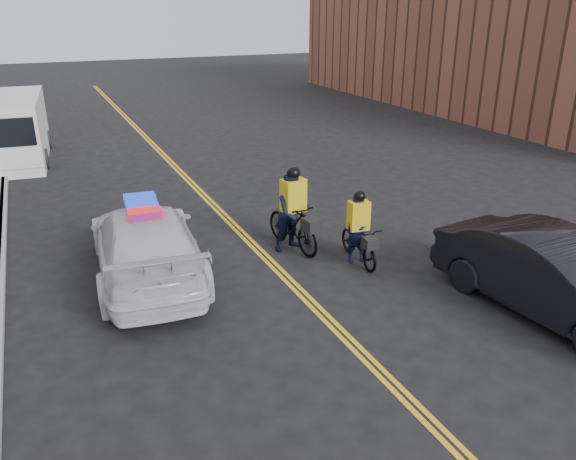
% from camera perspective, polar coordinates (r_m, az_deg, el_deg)
% --- Properties ---
extents(ground, '(120.00, 120.00, 0.00)m').
position_cam_1_polar(ground, '(11.44, 3.97, -9.01)').
color(ground, black).
rests_on(ground, ground).
extents(center_line_left, '(0.10, 60.00, 0.01)m').
position_cam_1_polar(center_line_left, '(18.20, -8.25, 2.91)').
color(center_line_left, yellow).
rests_on(center_line_left, ground).
extents(center_line_right, '(0.10, 60.00, 0.01)m').
position_cam_1_polar(center_line_right, '(18.25, -7.76, 2.98)').
color(center_line_right, yellow).
rests_on(center_line_right, ground).
extents(curb, '(0.20, 60.00, 0.15)m').
position_cam_1_polar(curb, '(17.61, -27.00, 0.23)').
color(curb, gray).
rests_on(curb, ground).
extents(building_across, '(12.00, 30.00, 11.00)m').
position_cam_1_polar(building_across, '(37.73, 22.09, 19.91)').
color(building_across, brown).
rests_on(building_across, ground).
extents(police_cruiser, '(2.80, 5.83, 1.80)m').
position_cam_1_polar(police_cruiser, '(13.19, -14.23, -1.28)').
color(police_cruiser, silver).
rests_on(police_cruiser, ground).
extents(dark_sedan, '(2.29, 5.26, 1.68)m').
position_cam_1_polar(dark_sedan, '(12.41, 25.47, -4.27)').
color(dark_sedan, black).
rests_on(dark_sedan, ground).
extents(cargo_van, '(2.71, 6.22, 2.54)m').
position_cam_1_polar(cargo_van, '(25.01, -26.10, 9.08)').
color(cargo_van, white).
rests_on(cargo_van, ground).
extents(cyclist_near, '(0.83, 1.92, 1.83)m').
position_cam_1_polar(cyclist_near, '(13.66, 7.09, -0.78)').
color(cyclist_near, black).
rests_on(cyclist_near, ground).
extents(cyclist_far, '(1.08, 2.23, 2.19)m').
position_cam_1_polar(cyclist_far, '(14.21, 0.56, 1.29)').
color(cyclist_far, black).
rests_on(cyclist_far, ground).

